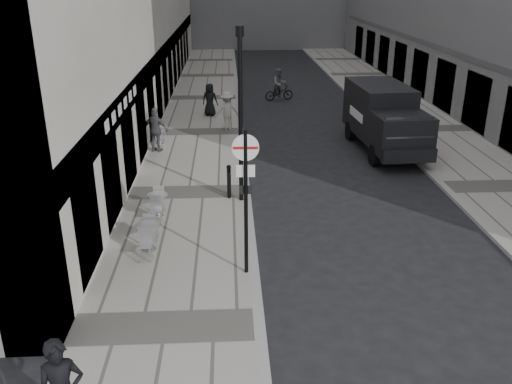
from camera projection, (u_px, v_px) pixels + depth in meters
sidewalk at (199, 133)px, 25.69m from camera, size 4.00×60.00×0.12m
far_sidewalk at (426, 130)px, 26.22m from camera, size 4.00×60.00×0.12m
sign_post at (246, 184)px, 12.72m from camera, size 0.63×0.10×3.68m
lamppost at (240, 108)px, 16.78m from camera, size 0.25×0.25×5.54m
bollard_near at (229, 181)px, 18.13m from camera, size 0.13×0.13×1.00m
bollard_far at (229, 186)px, 17.94m from camera, size 0.11×0.11×0.81m
panel_van at (384, 115)px, 22.85m from camera, size 2.42×5.84×2.70m
cyclist at (279, 88)px, 32.26m from camera, size 1.84×1.06×1.88m
pedestrian_a at (156, 130)px, 22.46m from camera, size 1.18×0.81×1.86m
pedestrian_b at (227, 111)px, 25.70m from camera, size 1.31×0.96×1.82m
pedestrian_c at (210, 100)px, 28.25m from camera, size 0.93×0.73×1.68m
cafe_table_near at (148, 235)px, 14.54m from camera, size 0.68×1.54×0.88m
cafe_table_mid at (158, 203)px, 16.64m from camera, size 0.64×1.44×0.82m
cafe_table_far at (160, 134)px, 23.67m from camera, size 0.66×1.49×0.85m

